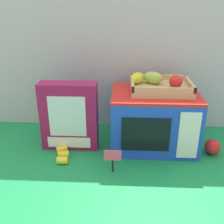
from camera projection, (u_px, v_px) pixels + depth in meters
ground_plane at (112, 148)px, 1.26m from camera, size 1.70×1.70×0.00m
display_back_panel at (114, 56)px, 1.35m from camera, size 1.61×0.03×0.75m
toy_microwave at (154, 119)px, 1.24m from camera, size 0.39×0.29×0.26m
food_groups_crate at (159, 85)px, 1.20m from camera, size 0.28×0.21×0.08m
cookie_set_box at (69, 116)px, 1.21m from camera, size 0.26×0.08×0.31m
price_sign at (113, 158)px, 1.06m from camera, size 0.07×0.01×0.10m
loose_toy_banana at (63, 155)px, 1.18m from camera, size 0.07×0.13×0.03m
loose_toy_apple at (212, 147)px, 1.20m from camera, size 0.07×0.07×0.07m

